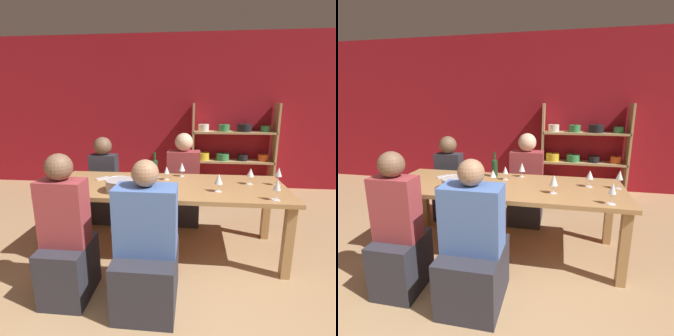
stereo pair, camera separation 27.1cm
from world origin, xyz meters
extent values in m
cube|color=maroon|center=(0.00, 3.83, 1.35)|extent=(8.80, 0.06, 2.70)
cube|color=tan|center=(0.31, 3.63, 0.77)|extent=(0.04, 0.30, 1.53)
cube|color=tan|center=(1.72, 3.63, 0.77)|extent=(0.04, 0.30, 1.53)
cube|color=tan|center=(1.01, 3.63, 0.02)|extent=(1.40, 0.30, 0.04)
cylinder|color=#338447|center=(0.49, 3.63, 0.10)|extent=(0.19, 0.19, 0.14)
sphere|color=black|center=(0.49, 3.63, 0.18)|extent=(0.02, 0.02, 0.02)
cylinder|color=gold|center=(1.19, 3.63, 0.09)|extent=(0.23, 0.23, 0.10)
sphere|color=black|center=(1.19, 3.63, 0.15)|extent=(0.02, 0.02, 0.02)
cylinder|color=#E0561E|center=(1.54, 3.63, 0.09)|extent=(0.25, 0.25, 0.11)
sphere|color=black|center=(1.54, 3.63, 0.16)|extent=(0.02, 0.02, 0.02)
cube|color=tan|center=(1.01, 3.63, 0.53)|extent=(1.40, 0.30, 0.04)
cylinder|color=gold|center=(0.49, 3.63, 0.61)|extent=(0.23, 0.23, 0.13)
sphere|color=black|center=(0.49, 3.63, 0.69)|extent=(0.02, 0.02, 0.02)
cylinder|color=#338447|center=(0.84, 3.63, 0.61)|extent=(0.23, 0.23, 0.12)
sphere|color=black|center=(0.84, 3.63, 0.68)|extent=(0.02, 0.02, 0.02)
cylinder|color=black|center=(1.19, 3.63, 0.60)|extent=(0.18, 0.18, 0.11)
sphere|color=black|center=(1.19, 3.63, 0.66)|extent=(0.02, 0.02, 0.02)
cylinder|color=#E0561E|center=(1.54, 3.63, 0.60)|extent=(0.18, 0.18, 0.11)
sphere|color=black|center=(1.54, 3.63, 0.67)|extent=(0.02, 0.02, 0.02)
cube|color=tan|center=(1.01, 3.63, 1.04)|extent=(1.40, 0.30, 0.04)
cylinder|color=silver|center=(0.49, 3.63, 1.12)|extent=(0.18, 0.18, 0.12)
sphere|color=black|center=(0.49, 3.63, 1.19)|extent=(0.02, 0.02, 0.02)
cylinder|color=#338447|center=(0.84, 3.63, 1.12)|extent=(0.19, 0.19, 0.12)
sphere|color=black|center=(0.84, 3.63, 1.19)|extent=(0.02, 0.02, 0.02)
cylinder|color=black|center=(1.19, 3.63, 1.12)|extent=(0.24, 0.24, 0.13)
sphere|color=black|center=(1.19, 3.63, 1.20)|extent=(0.02, 0.02, 0.02)
cylinder|color=#338447|center=(1.54, 3.63, 1.11)|extent=(0.16, 0.16, 0.10)
sphere|color=black|center=(1.54, 3.63, 1.17)|extent=(0.02, 0.02, 0.02)
cube|color=#AD7F4C|center=(0.06, 1.51, 0.71)|extent=(2.36, 0.88, 0.04)
cube|color=#AD7F4C|center=(-1.04, 1.15, 0.35)|extent=(0.08, 0.08, 0.69)
cube|color=#AD7F4C|center=(1.16, 1.15, 0.35)|extent=(0.08, 0.08, 0.69)
cube|color=#AD7F4C|center=(-1.04, 1.87, 0.35)|extent=(0.08, 0.08, 0.69)
cube|color=#AD7F4C|center=(1.16, 1.87, 0.35)|extent=(0.08, 0.08, 0.69)
cylinder|color=#B7BABC|center=(-0.36, 1.27, 0.79)|extent=(0.25, 0.25, 0.11)
torus|color=#B7BABC|center=(-0.36, 1.27, 0.84)|extent=(0.26, 0.26, 0.01)
cylinder|color=#19381E|center=(-0.10, 1.78, 0.82)|extent=(0.07, 0.07, 0.18)
cone|color=#19381E|center=(-0.10, 1.78, 0.93)|extent=(0.07, 0.07, 0.03)
cylinder|color=#19381E|center=(-0.10, 1.78, 0.98)|extent=(0.03, 0.03, 0.07)
cylinder|color=white|center=(1.03, 1.17, 0.73)|extent=(0.07, 0.07, 0.00)
cylinder|color=white|center=(1.03, 1.17, 0.78)|extent=(0.01, 0.01, 0.09)
cone|color=white|center=(1.03, 1.17, 0.87)|extent=(0.06, 0.06, 0.10)
cylinder|color=white|center=(-0.05, 1.50, 0.73)|extent=(0.07, 0.07, 0.00)
cylinder|color=white|center=(-0.05, 1.50, 0.77)|extent=(0.01, 0.01, 0.07)
cone|color=white|center=(-0.05, 1.50, 0.85)|extent=(0.07, 0.07, 0.07)
cylinder|color=beige|center=(-0.05, 1.50, 0.83)|extent=(0.04, 0.04, 0.03)
cylinder|color=white|center=(1.17, 1.60, 0.73)|extent=(0.06, 0.06, 0.00)
cylinder|color=white|center=(1.17, 1.60, 0.78)|extent=(0.01, 0.01, 0.09)
cone|color=white|center=(1.17, 1.60, 0.87)|extent=(0.07, 0.07, 0.09)
cylinder|color=maroon|center=(1.17, 1.60, 0.85)|extent=(0.04, 0.04, 0.04)
cylinder|color=white|center=(0.56, 1.34, 0.73)|extent=(0.06, 0.06, 0.00)
cylinder|color=white|center=(0.56, 1.34, 0.77)|extent=(0.01, 0.01, 0.07)
cone|color=white|center=(0.56, 1.34, 0.86)|extent=(0.08, 0.08, 0.10)
cylinder|color=maroon|center=(0.56, 1.34, 0.83)|extent=(0.04, 0.04, 0.04)
cylinder|color=white|center=(0.90, 1.61, 0.73)|extent=(0.07, 0.07, 0.00)
cylinder|color=white|center=(0.90, 1.61, 0.78)|extent=(0.01, 0.01, 0.08)
cone|color=white|center=(0.90, 1.61, 0.86)|extent=(0.07, 0.07, 0.08)
cylinder|color=white|center=(0.20, 1.84, 0.73)|extent=(0.06, 0.06, 0.00)
cylinder|color=white|center=(0.20, 1.84, 0.77)|extent=(0.01, 0.01, 0.06)
cone|color=white|center=(0.20, 1.84, 0.84)|extent=(0.07, 0.07, 0.09)
cylinder|color=maroon|center=(0.20, 1.84, 0.82)|extent=(0.04, 0.04, 0.04)
cylinder|color=white|center=(0.04, 1.68, 0.73)|extent=(0.06, 0.06, 0.00)
cylinder|color=white|center=(0.04, 1.68, 0.77)|extent=(0.01, 0.01, 0.07)
cone|color=white|center=(0.04, 1.68, 0.84)|extent=(0.06, 0.06, 0.08)
cylinder|color=maroon|center=(0.04, 1.68, 0.82)|extent=(0.03, 0.03, 0.03)
cylinder|color=white|center=(-0.15, 1.24, 0.73)|extent=(0.07, 0.07, 0.00)
cylinder|color=white|center=(-0.15, 1.24, 0.77)|extent=(0.01, 0.01, 0.07)
cone|color=white|center=(-0.15, 1.24, 0.85)|extent=(0.07, 0.07, 0.09)
cube|color=silver|center=(-0.67, 1.66, 0.74)|extent=(0.15, 0.16, 0.01)
cube|color=#2D2D38|center=(-0.01, 0.73, 0.23)|extent=(0.45, 0.56, 0.46)
cube|color=#4C70B7|center=(-0.01, 0.73, 0.71)|extent=(0.45, 0.25, 0.50)
sphere|color=#9E7556|center=(-0.01, 0.73, 1.06)|extent=(0.20, 0.20, 0.20)
cube|color=#2D2D38|center=(-0.84, 2.20, 0.21)|extent=(0.34, 0.43, 0.43)
cube|color=#2D2D38|center=(-0.84, 2.20, 0.66)|extent=(0.34, 0.19, 0.46)
sphere|color=brown|center=(-0.84, 2.20, 1.00)|extent=(0.23, 0.23, 0.23)
cube|color=#2D2D38|center=(-0.65, 0.75, 0.23)|extent=(0.35, 0.44, 0.47)
cube|color=#99383D|center=(-0.65, 0.75, 0.73)|extent=(0.35, 0.19, 0.52)
sphere|color=brown|center=(-0.65, 0.75, 1.08)|extent=(0.20, 0.20, 0.20)
cube|color=#2D2D38|center=(0.20, 2.28, 0.21)|extent=(0.42, 0.52, 0.41)
cube|color=#99383D|center=(0.20, 2.28, 0.68)|extent=(0.42, 0.23, 0.53)
sphere|color=beige|center=(0.20, 2.28, 1.06)|extent=(0.23, 0.23, 0.23)
camera|label=1|loc=(0.32, -1.02, 1.54)|focal=28.00mm
camera|label=2|loc=(0.59, -0.97, 1.54)|focal=28.00mm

